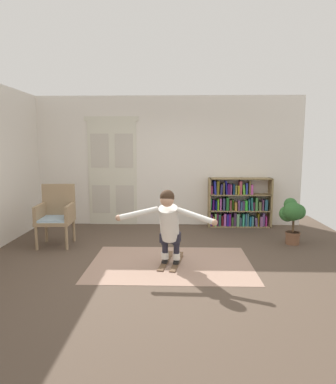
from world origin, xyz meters
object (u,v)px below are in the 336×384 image
wicker_chair (56,213)px  potted_plant (292,215)px  bookshelf (237,205)px  skis_pair (171,262)px  person_skier (169,222)px

wicker_chair → potted_plant: (4.32, 0.14, -0.03)m
wicker_chair → potted_plant: 4.32m
bookshelf → skis_pair: bearing=-120.8°
wicker_chair → person_skier: size_ratio=0.76×
wicker_chair → person_skier: (2.09, -1.11, 0.11)m
person_skier → potted_plant: bearing=29.2°
wicker_chair → skis_pair: (2.12, -0.93, -0.56)m
potted_plant → person_skier: 2.56m
bookshelf → person_skier: person_skier is taller
potted_plant → wicker_chair: bearing=-178.1°
potted_plant → skis_pair: 2.51m
person_skier → bookshelf: bearing=60.4°
skis_pair → wicker_chair: bearing=156.2°
wicker_chair → person_skier: person_skier is taller
wicker_chair → person_skier: 2.36m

